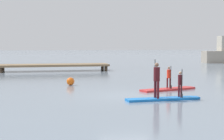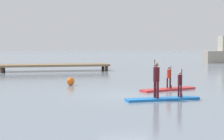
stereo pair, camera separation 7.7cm
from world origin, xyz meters
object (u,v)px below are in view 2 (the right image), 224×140
Objects in this scene: paddleboard_near at (169,89)px; paddler_child_solo at (169,76)px; paddler_adult at (156,78)px; mooring_buoy_near at (71,81)px; paddleboard_far at (163,99)px; paddler_child_front at (180,83)px.

paddler_child_solo reaches higher than paddleboard_near.
paddler_adult is (-1.78, -3.20, 0.24)m from paddler_child_solo.
paddleboard_near is at bearing 129.54° from paddler_child_solo.
paddleboard_far is at bearing -62.09° from mooring_buoy_near.
paddler_child_front reaches higher than paddleboard_far.
paddleboard_near is 1.98× the size of paddler_adult.
paddleboard_far is 0.99m from paddler_adult.
paddleboard_far is (-1.47, -3.19, -0.70)m from paddler_child_solo.
paddleboard_near is 3.78m from paddler_adult.
paddler_child_front is (0.81, 0.03, 0.70)m from paddleboard_far.
mooring_buoy_near is at bearing 117.91° from paddleboard_far.
paddler_child_front is (1.12, 0.05, -0.24)m from paddler_adult.
paddler_adult is 7.30m from mooring_buoy_near.
paddler_child_front is at bearing 2.48° from paddleboard_far.
mooring_buoy_near is (-4.92, 3.34, 0.19)m from paddleboard_near.
mooring_buoy_near is at bearing 123.30° from paddler_child_front.
paddler_adult is (-0.32, -0.01, 0.94)m from paddleboard_far.
paddler_child_solo is 0.71× the size of paddler_adult.
paddler_child_front reaches higher than paddleboard_near.
paddler_adult reaches higher than paddleboard_near.
paddleboard_near is at bearing 78.38° from paddler_child_front.
paddler_adult reaches higher than paddleboard_far.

